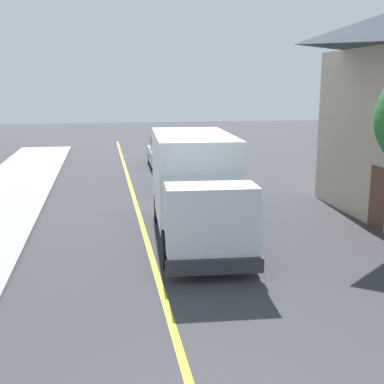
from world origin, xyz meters
TOP-DOWN VIEW (x-y plane):
  - centre_line_yellow at (0.00, 10.00)m, footprint 0.16×56.00m
  - box_truck at (1.56, 9.99)m, footprint 2.82×7.31m
  - parked_car_near at (2.38, 17.51)m, footprint 1.97×4.47m
  - parked_car_mid at (2.34, 24.12)m, footprint 1.94×4.46m

SIDE VIEW (x-z plane):
  - centre_line_yellow at x=0.00m, z-range 0.00..0.01m
  - parked_car_near at x=2.38m, z-range -0.04..1.63m
  - parked_car_mid at x=2.34m, z-range -0.04..1.63m
  - box_truck at x=1.56m, z-range 0.17..3.37m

